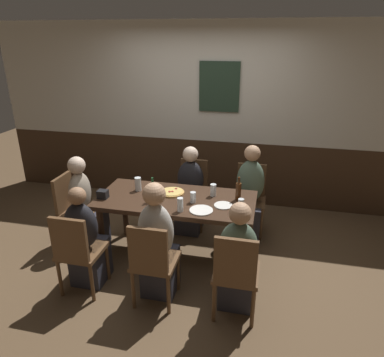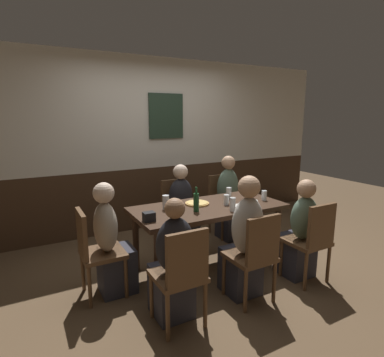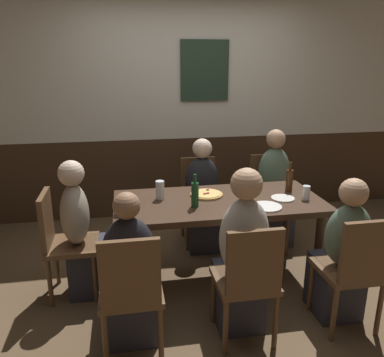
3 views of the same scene
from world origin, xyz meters
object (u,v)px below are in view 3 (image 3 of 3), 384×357
Objects in this scene: person_head_west at (83,239)px; condiment_caddy at (124,208)px; beer_glass_tall at (160,191)px; person_left_near at (130,281)px; chair_mid_far at (200,195)px; person_mid_near at (241,263)px; pizza at (206,194)px; chair_head_west at (62,238)px; beer_bottle_green at (195,194)px; chair_mid_near at (248,278)px; plate_white_large at (267,207)px; beer_bottle_brown at (289,180)px; chair_left_near at (131,289)px; person_right_near at (341,260)px; chair_right_far at (268,191)px; chair_right_near at (354,267)px; pint_glass_pale at (306,194)px; pint_glass_stout at (257,185)px; person_right_far at (274,195)px; person_mid_far at (203,203)px; beer_glass_half at (244,204)px; dining_table at (219,209)px; highball_clear at (245,195)px; plate_white_small at (283,198)px.

person_head_west is 10.27× the size of condiment_caddy.
person_left_near is at bearing -110.21° from beer_glass_tall.
person_mid_near reaches higher than chair_mid_far.
pizza is 0.40m from beer_glass_tall.
chair_head_west is 1.12m from beer_bottle_green.
chair_mid_near is 0.72m from plate_white_large.
person_left_near reaches higher than beer_bottle_brown.
person_right_near reaches higher than chair_left_near.
person_head_west reaches higher than pizza.
person_mid_near is at bearing -31.97° from condiment_caddy.
beer_bottle_brown is at bearing -97.51° from chair_right_far.
chair_right_near is 0.80× the size of person_right_near.
chair_head_west is at bearing 176.77° from pint_glass_pale.
pint_glass_stout is (0.39, 0.97, 0.30)m from chair_mid_near.
chair_head_west is 0.83m from person_left_near.
beer_bottle_green is 2.41× the size of condiment_caddy.
person_right_far is 0.98× the size of person_mid_near.
person_mid_far reaches higher than chair_head_west.
beer_glass_tall is 0.72m from beer_glass_half.
condiment_caddy is (-1.44, -0.28, -0.06)m from beer_bottle_brown.
beer_bottle_brown is (0.66, -0.70, 0.35)m from chair_mid_far.
person_mid_near reaches higher than chair_mid_near.
person_right_far reaches higher than person_right_near.
dining_table is 7.17× the size of plate_white_large.
chair_mid_far is 1.00× the size of chair_left_near.
pint_glass_pale is at bearing -10.57° from beer_glass_tall.
condiment_caddy is (-0.02, 0.48, 0.33)m from person_left_near.
highball_clear is (0.20, -0.87, 0.29)m from chair_mid_far.
chair_right_far is 0.79m from beer_bottle_brown.
beer_glass_half is at bearing -11.55° from chair_head_west.
chair_right_near is 0.76m from pint_glass_pale.
pint_glass_pale is at bearing -8.93° from dining_table.
chair_right_near is at bearing -90.00° from person_right_near.
chair_right_near is (0.76, -0.82, -0.16)m from dining_table.
chair_head_west is at bearing 162.22° from person_right_near.
chair_right_far is 3.17× the size of pizza.
chair_mid_near is at bearing -90.00° from dining_table.
chair_mid_near is (1.28, -0.82, 0.00)m from chair_head_west.
dining_table is 8.91× the size of plate_white_small.
pint_glass_stout is at bearing 59.29° from beer_glass_half.
person_head_west is (-1.87, -0.82, -0.02)m from chair_right_far.
condiment_caddy is at bearing -128.33° from chair_mid_far.
person_left_near reaches higher than dining_table.
plate_white_large is 0.26m from plate_white_small.
pizza is at bearing 163.56° from pint_glass_pale.
chair_mid_near is at bearing -85.20° from pizza.
beer_glass_half is at bearing -163.65° from pint_glass_pale.
plate_white_small is (-0.23, -0.73, 0.24)m from person_right_far.
person_head_west is at bearing -174.18° from pint_glass_stout.
dining_table is 0.31m from beer_bottle_green.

